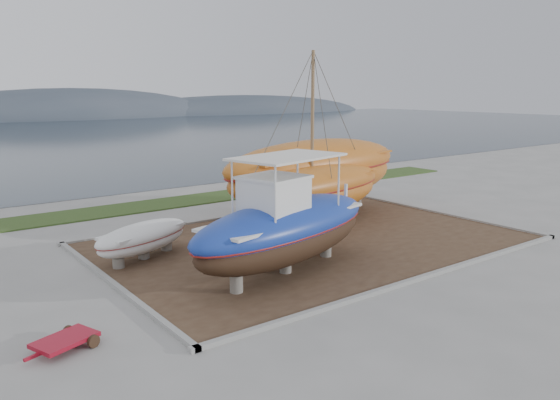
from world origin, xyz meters
TOP-DOWN VIEW (x-y plane):
  - ground at (0.00, 0.00)m, footprint 140.00×140.00m
  - dirt_patch at (0.00, 4.00)m, footprint 18.00×12.00m
  - curb_frame at (0.00, 4.00)m, footprint 18.60×12.60m
  - grass_strip at (0.00, 15.50)m, footprint 44.00×3.00m
  - sea at (0.00, 70.00)m, footprint 260.00×100.00m
  - blue_caique at (-3.57, 1.32)m, footprint 9.39×4.82m
  - white_dinghy at (-7.06, 6.06)m, footprint 4.95×3.40m
  - orange_sailboat at (1.97, 5.97)m, footprint 9.54×4.25m
  - orange_bare_hull at (3.38, 7.73)m, footprint 12.32×4.76m
  - red_trailer at (-11.80, 0.05)m, footprint 2.56×1.87m

SIDE VIEW (x-z plane):
  - ground at x=0.00m, z-range 0.00..0.00m
  - sea at x=0.00m, z-range -0.02..0.02m
  - dirt_patch at x=0.00m, z-range 0.00..0.06m
  - grass_strip at x=0.00m, z-range 0.00..0.08m
  - curb_frame at x=0.00m, z-range 0.00..0.15m
  - red_trailer at x=-11.80m, z-range 0.00..0.33m
  - white_dinghy at x=-7.06m, z-range 0.06..1.45m
  - orange_bare_hull at x=3.38m, z-range 0.06..4.00m
  - blue_caique at x=-3.57m, z-range 0.06..4.38m
  - orange_sailboat at x=1.97m, z-range 0.06..8.44m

